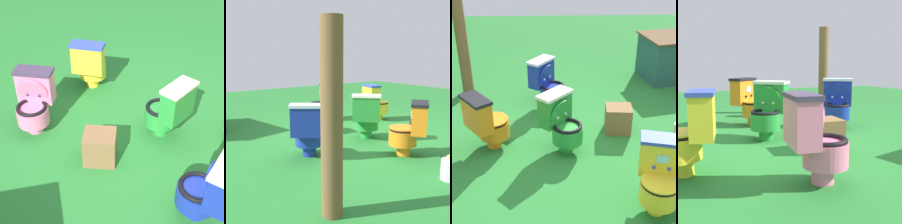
% 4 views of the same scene
% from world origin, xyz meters
% --- Properties ---
extents(ground, '(14.00, 14.00, 0.00)m').
position_xyz_m(ground, '(0.00, 0.00, 0.00)').
color(ground, '#26752D').
extents(toilet_orange, '(0.64, 0.62, 0.73)m').
position_xyz_m(toilet_orange, '(-1.00, -0.01, 0.37)').
color(toilet_orange, orange).
rests_on(toilet_orange, ground).
extents(toilet_green, '(0.63, 0.63, 0.73)m').
position_xyz_m(toilet_green, '(-0.10, -0.04, 0.37)').
color(toilet_green, green).
rests_on(toilet_green, ground).
extents(toilet_pink, '(0.48, 0.55, 0.73)m').
position_xyz_m(toilet_pink, '(1.43, -0.23, 0.37)').
color(toilet_pink, pink).
rests_on(toilet_pink, ground).
extents(toilet_blue, '(0.63, 0.61, 0.73)m').
position_xyz_m(toilet_blue, '(-0.28, 1.11, 0.37)').
color(toilet_blue, '#192D9E').
rests_on(toilet_blue, ground).
extents(toilet_yellow, '(0.51, 0.57, 0.73)m').
position_xyz_m(toilet_yellow, '(0.80, -1.09, 0.37)').
color(toilet_yellow, yellow).
rests_on(toilet_yellow, ground).
extents(wooden_post, '(0.18, 0.18, 1.62)m').
position_xyz_m(wooden_post, '(-1.59, 1.65, 0.81)').
color(wooden_post, brown).
rests_on(wooden_post, ground).
extents(small_crate, '(0.36, 0.33, 0.35)m').
position_xyz_m(small_crate, '(0.66, 0.35, 0.18)').
color(small_crate, brown).
rests_on(small_crate, ground).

